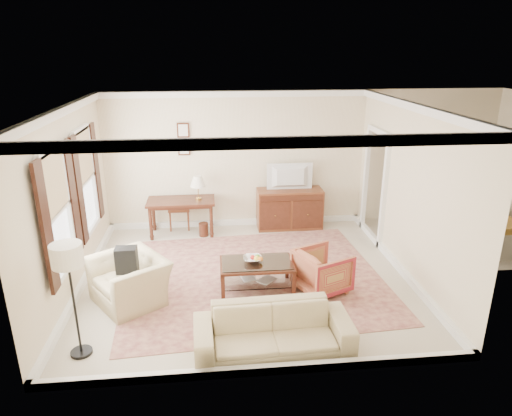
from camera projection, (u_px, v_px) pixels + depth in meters
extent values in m
cube|color=beige|center=(246.00, 277.00, 7.83)|extent=(5.50, 5.00, 0.01)
cube|color=white|center=(245.00, 106.00, 6.85)|extent=(5.50, 5.00, 0.01)
cube|color=#F4E6C7|center=(236.00, 161.00, 9.68)|extent=(5.50, 0.01, 2.90)
cube|color=#F4E6C7|center=(264.00, 268.00, 5.00)|extent=(5.50, 0.01, 2.90)
cube|color=#F4E6C7|center=(69.00, 203.00, 7.07)|extent=(0.01, 5.00, 2.90)
cube|color=#F4E6C7|center=(410.00, 192.00, 7.61)|extent=(0.01, 5.00, 2.90)
cube|color=beige|center=(449.00, 240.00, 9.31)|extent=(3.00, 2.70, 0.01)
cube|color=maroon|center=(253.00, 277.00, 7.81)|extent=(4.54, 3.96, 0.01)
cube|color=#482114|center=(181.00, 201.00, 9.39)|extent=(1.38, 0.69, 0.05)
cylinder|color=#482114|center=(151.00, 224.00, 9.21)|extent=(0.07, 0.07, 0.71)
cylinder|color=#482114|center=(211.00, 222.00, 9.33)|extent=(0.07, 0.07, 0.71)
cylinder|color=#482114|center=(154.00, 215.00, 9.71)|extent=(0.07, 0.07, 0.71)
cylinder|color=#482114|center=(211.00, 213.00, 9.83)|extent=(0.07, 0.07, 0.71)
cube|color=brown|center=(289.00, 209.00, 9.85)|extent=(1.39, 0.54, 0.86)
imported|color=black|center=(291.00, 169.00, 9.54)|extent=(0.92, 0.53, 0.12)
cube|color=#482114|center=(257.00, 264.00, 7.29)|extent=(1.17, 0.69, 0.04)
cube|color=silver|center=(257.00, 262.00, 7.28)|extent=(1.11, 0.63, 0.01)
cube|color=silver|center=(257.00, 280.00, 7.39)|extent=(1.09, 0.61, 0.02)
cube|color=#482114|center=(223.00, 288.00, 7.03)|extent=(0.06, 0.06, 0.45)
cube|color=#482114|center=(294.00, 285.00, 7.13)|extent=(0.06, 0.06, 0.45)
cube|color=#482114|center=(222.00, 269.00, 7.61)|extent=(0.06, 0.06, 0.45)
cube|color=#482114|center=(287.00, 267.00, 7.71)|extent=(0.06, 0.06, 0.45)
imported|color=silver|center=(253.00, 258.00, 7.28)|extent=(0.42, 0.42, 0.10)
imported|color=brown|center=(241.00, 278.00, 7.40)|extent=(0.28, 0.10, 0.38)
imported|color=brown|center=(261.00, 278.00, 7.42)|extent=(0.22, 0.21, 0.38)
imported|color=maroon|center=(322.00, 269.00, 7.28)|extent=(0.94, 0.96, 0.77)
imported|color=#C2B383|center=(129.00, 273.00, 6.95)|extent=(1.21, 1.31, 0.96)
cube|color=black|center=(126.00, 258.00, 6.89)|extent=(0.36, 0.39, 0.40)
imported|color=#C2B383|center=(273.00, 324.00, 5.83)|extent=(2.05, 0.66, 0.79)
cylinder|color=black|center=(82.00, 352.00, 5.88)|extent=(0.27, 0.27, 0.04)
cylinder|color=black|center=(75.00, 309.00, 5.67)|extent=(0.03, 0.03, 1.30)
cylinder|color=silver|center=(67.00, 255.00, 5.42)|extent=(0.38, 0.38, 0.28)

